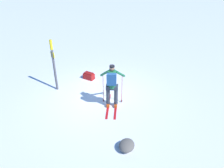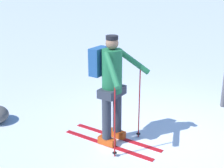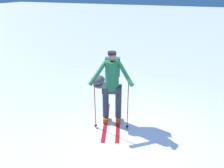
{
  "view_description": "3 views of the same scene",
  "coord_description": "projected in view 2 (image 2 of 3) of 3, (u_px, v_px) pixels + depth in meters",
  "views": [
    {
      "loc": [
        -7.13,
        -3.5,
        5.15
      ],
      "look_at": [
        -0.48,
        -0.73,
        1.02
      ],
      "focal_mm": 35.0,
      "sensor_mm": 36.0,
      "label": 1
    },
    {
      "loc": [
        3.24,
        -3.59,
        2.62
      ],
      "look_at": [
        -0.48,
        -0.73,
        1.02
      ],
      "focal_mm": 50.0,
      "sensor_mm": 36.0,
      "label": 2
    },
    {
      "loc": [
        3.85,
        1.0,
        3.08
      ],
      "look_at": [
        -0.48,
        -0.73,
        1.02
      ],
      "focal_mm": 35.0,
      "sensor_mm": 36.0,
      "label": 3
    }
  ],
  "objects": [
    {
      "name": "skier",
      "position": [
        111.0,
        82.0,
        4.97
      ],
      "size": [
        1.76,
        1.07,
        1.8
      ],
      "color": "red",
      "rests_on": "ground_plane"
    },
    {
      "name": "ground_plane",
      "position": [
        163.0,
        139.0,
        5.35
      ],
      "size": [
        80.0,
        80.0,
        0.0
      ],
      "primitive_type": "plane",
      "color": "white"
    }
  ]
}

